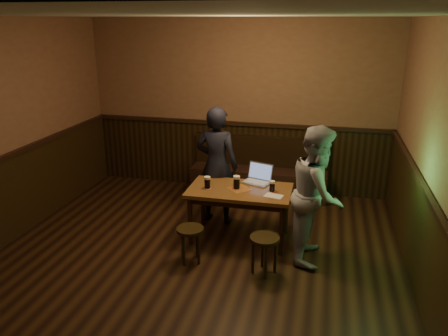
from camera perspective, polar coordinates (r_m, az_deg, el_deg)
room at (r=4.69m, az=-5.08°, el=-0.70°), size 5.04×6.04×2.84m
bench at (r=7.22m, az=4.56°, el=-1.07°), size 2.20×0.50×0.95m
pub_table at (r=5.63m, az=2.06°, el=-3.62°), size 1.32×0.76×0.71m
stool_left at (r=5.23m, az=-4.44°, el=-8.69°), size 0.42×0.42×0.44m
stool_right at (r=5.00m, az=5.31°, el=-9.89°), size 0.42×0.42×0.46m
pint_left at (r=5.59m, az=-2.20°, el=-1.90°), size 0.10×0.10×0.16m
pint_mid at (r=5.57m, az=1.66°, el=-1.89°), size 0.11×0.11×0.18m
pint_right at (r=5.52m, az=6.31°, el=-2.39°), size 0.09×0.09×0.15m
laptop at (r=5.83m, az=4.48°, el=-1.24°), size 0.42×0.37×0.25m
menu at (r=5.41m, az=6.51°, el=-3.63°), size 0.25×0.20×0.00m
person_suit at (r=6.07m, az=-0.95°, el=0.35°), size 0.65×0.46×1.67m
person_grey at (r=5.24m, az=12.08°, el=-3.36°), size 0.66×0.83×1.64m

